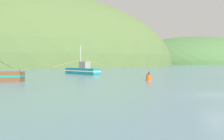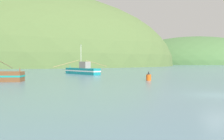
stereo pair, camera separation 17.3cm
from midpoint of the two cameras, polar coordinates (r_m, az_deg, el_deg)
The scene contains 5 objects.
ground_plane at distance 22.23m, azimuth 23.57°, elevation -5.50°, with size 600.00×600.00×0.00m, color slate.
hill_far_right at distance 293.38m, azimuth 18.90°, elevation 1.29°, with size 174.23×139.39×62.45m, color #47703D.
hill_mid_right at distance 189.26m, azimuth -19.81°, elevation 0.98°, with size 219.89×175.91×103.18m, color #516B38.
fishing_boat_teal at distance 55.04m, azimuth -7.16°, elevation -0.06°, with size 12.97×10.74×6.72m.
channel_buoy at distance 36.73m, azimuth 8.54°, elevation -1.59°, with size 0.74×0.74×1.40m.
Camera 1 is at (-13.57, -17.42, 2.82)m, focal length 38.65 mm.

